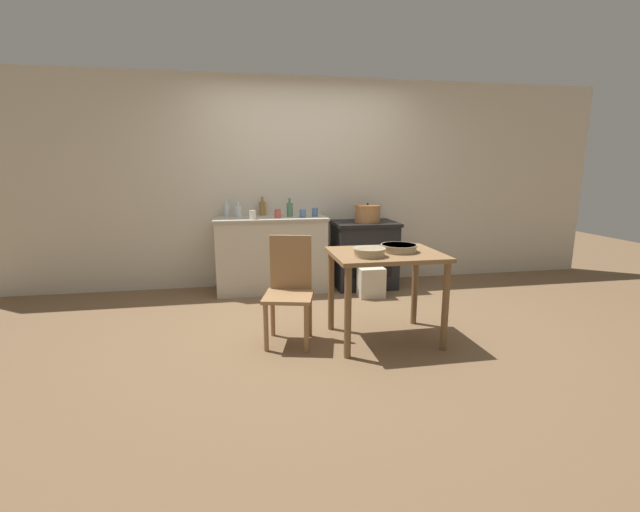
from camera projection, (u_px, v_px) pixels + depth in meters
ground_plane at (328, 324)px, 4.11m from camera, size 14.00×14.00×0.00m
wall_back at (303, 184)px, 5.38m from camera, size 8.00×0.07×2.55m
counter_cabinet at (271, 254)px, 5.17m from camera, size 1.32×0.57×0.90m
stove at (364, 254)px, 5.36m from camera, size 0.78×0.64×0.82m
work_table at (385, 267)px, 3.63m from camera, size 0.91×0.72×0.77m
chair at (289, 287)px, 3.64m from camera, size 0.48×0.48×0.91m
flour_sack at (371, 282)px, 4.94m from camera, size 0.30×0.21×0.35m
stock_pot at (367, 213)px, 5.23m from camera, size 0.33×0.33×0.23m
mixing_bowl_large at (399, 248)px, 3.62m from camera, size 0.31×0.31×0.06m
mixing_bowl_small at (369, 252)px, 3.43m from camera, size 0.26×0.26×0.07m
bottle_far_left at (290, 209)px, 5.13m from camera, size 0.08×0.08×0.22m
bottle_left at (227, 210)px, 5.14m from camera, size 0.07×0.07×0.20m
bottle_mid_left at (262, 208)px, 5.25m from camera, size 0.08×0.08×0.23m
bottle_center_left at (238, 211)px, 5.09m from camera, size 0.08×0.08×0.19m
cup_center at (253, 215)px, 4.88m from camera, size 0.07×0.07×0.10m
cup_center_right at (278, 214)px, 4.99m from camera, size 0.07×0.07×0.10m
cup_mid_right at (303, 213)px, 5.05m from camera, size 0.07×0.07×0.09m
cup_right at (315, 212)px, 5.13m from camera, size 0.07×0.07×0.10m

